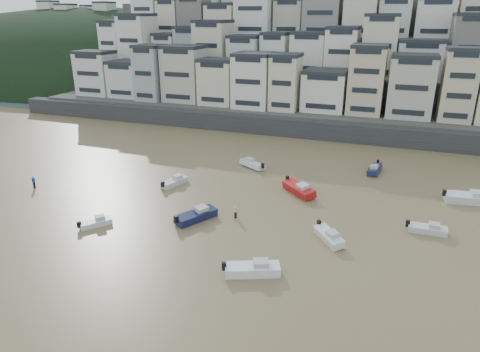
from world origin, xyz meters
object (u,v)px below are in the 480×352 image
at_px(boat_a, 253,267).
at_px(boat_e, 299,188).
at_px(boat_c, 196,214).
at_px(boat_h, 252,163).
at_px(boat_f, 174,181).
at_px(boat_b, 329,235).
at_px(person_blue, 34,182).
at_px(boat_d, 428,228).
at_px(person_pink, 236,211).
at_px(boat_g, 470,197).
at_px(boat_i, 375,168).
at_px(boat_j, 96,222).

height_order(boat_a, boat_e, boat_e).
distance_m(boat_c, boat_h, 20.22).
distance_m(boat_f, boat_h, 13.76).
bearing_deg(boat_b, person_blue, -128.83).
distance_m(boat_d, person_pink, 22.12).
height_order(boat_a, person_pink, person_pink).
relative_size(boat_h, person_blue, 2.96).
xyz_separation_m(boat_g, boat_h, (-31.10, 3.41, -0.21)).
height_order(boat_i, person_blue, person_blue).
distance_m(boat_c, boat_g, 35.67).
bearing_deg(boat_h, boat_d, -178.59).
height_order(boat_e, boat_j, boat_e).
height_order(boat_c, boat_h, boat_c).
relative_size(boat_b, boat_h, 0.97).
bearing_deg(boat_i, boat_c, -30.61).
bearing_deg(boat_f, boat_c, -122.96).
bearing_deg(person_pink, boat_c, -152.33).
bearing_deg(person_blue, boat_h, 35.57).
relative_size(boat_d, boat_g, 0.68).
bearing_deg(person_blue, boat_d, 5.30).
distance_m(boat_c, person_pink, 4.78).
height_order(boat_i, person_pink, person_pink).
xyz_separation_m(boat_c, boat_g, (31.46, 16.81, 0.11)).
xyz_separation_m(boat_c, boat_j, (-10.39, -5.38, -0.26)).
bearing_deg(boat_e, boat_f, -126.94).
distance_m(boat_e, boat_f, 17.88).
distance_m(boat_c, boat_d, 26.72).
distance_m(boat_a, boat_i, 34.23).
xyz_separation_m(boat_a, boat_h, (-9.64, 28.72, -0.08)).
height_order(boat_g, boat_j, boat_g).
bearing_deg(person_blue, boat_f, 23.29).
distance_m(boat_b, boat_j, 26.83).
distance_m(boat_e, boat_i, 15.37).
bearing_deg(boat_d, person_blue, -174.90).
bearing_deg(boat_h, boat_f, 83.66).
height_order(boat_f, person_pink, person_pink).
xyz_separation_m(boat_g, boat_i, (-12.39, 7.70, -0.21)).
relative_size(boat_a, boat_e, 0.91).
relative_size(boat_a, boat_i, 1.12).
distance_m(boat_b, boat_e, 13.19).
xyz_separation_m(boat_a, boat_e, (-0.22, 20.76, 0.07)).
relative_size(boat_b, boat_c, 0.86).
bearing_deg(boat_b, boat_j, -115.07).
bearing_deg(boat_f, boat_a, -118.23).
xyz_separation_m(boat_a, boat_c, (-10.00, 8.50, 0.02)).
distance_m(boat_b, boat_i, 24.21).
bearing_deg(boat_d, boat_e, 159.09).
relative_size(boat_i, person_blue, 2.94).
relative_size(boat_c, boat_j, 1.49).
distance_m(boat_d, boat_e, 17.35).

